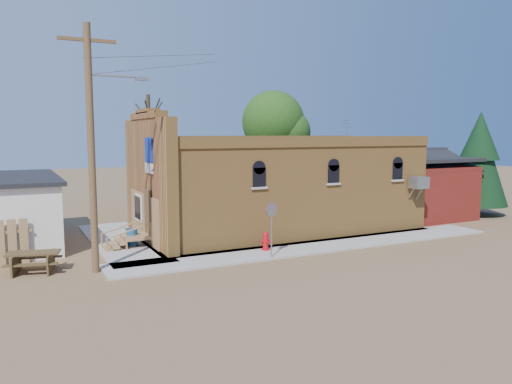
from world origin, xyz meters
name	(u,v)px	position (x,y,z in m)	size (l,w,h in m)	color
ground	(301,255)	(0.00, 0.00, 0.00)	(120.00, 120.00, 0.00)	brown
sidewalk_south	(319,246)	(1.50, 0.90, 0.04)	(19.00, 2.20, 0.08)	#9E9991
sidewalk_west	(121,241)	(-6.30, 6.00, 0.04)	(2.60, 10.00, 0.08)	#9E9991
brick_bar	(273,186)	(1.64, 5.49, 2.34)	(16.40, 7.97, 6.30)	#BE813A
red_shed	(413,180)	(11.50, 5.50, 2.27)	(5.40, 6.40, 4.30)	#612210
utility_pole	(93,143)	(-8.14, 1.20, 4.77)	(3.12, 0.26, 9.00)	brown
tree_bare_near	(149,120)	(-3.00, 13.00, 5.96)	(2.80, 2.80, 7.65)	#433826
tree_leafy	(273,122)	(6.00, 13.50, 5.93)	(4.40, 4.40, 8.15)	#433826
evergreen_tree	(479,156)	(15.50, 4.00, 3.71)	(3.60, 3.60, 6.50)	#433826
fire_hydrant	(266,241)	(-1.06, 1.21, 0.48)	(0.45, 0.42, 0.81)	red
stop_sign	(272,215)	(-1.43, 0.00, 1.83)	(0.60, 0.24, 2.28)	gray
trash_barrel	(132,237)	(-6.06, 4.70, 0.46)	(0.49, 0.49, 0.75)	navy
picnic_table	(33,259)	(-10.26, 2.21, 0.50)	(2.13, 1.79, 0.77)	#4C3B1E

